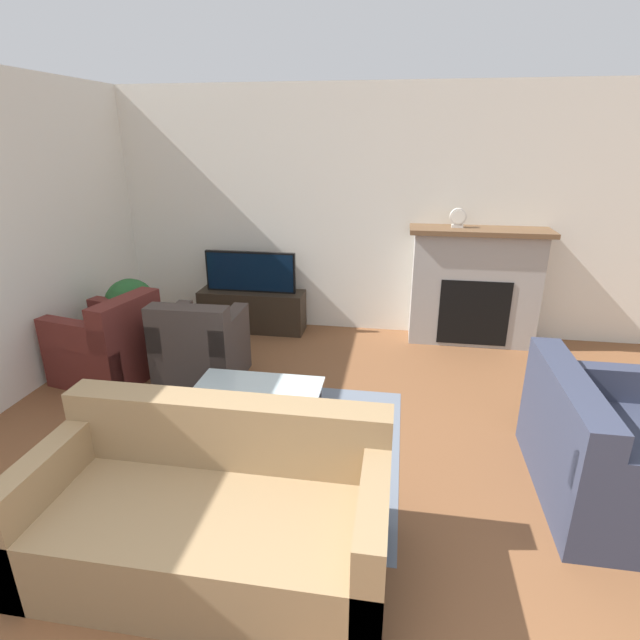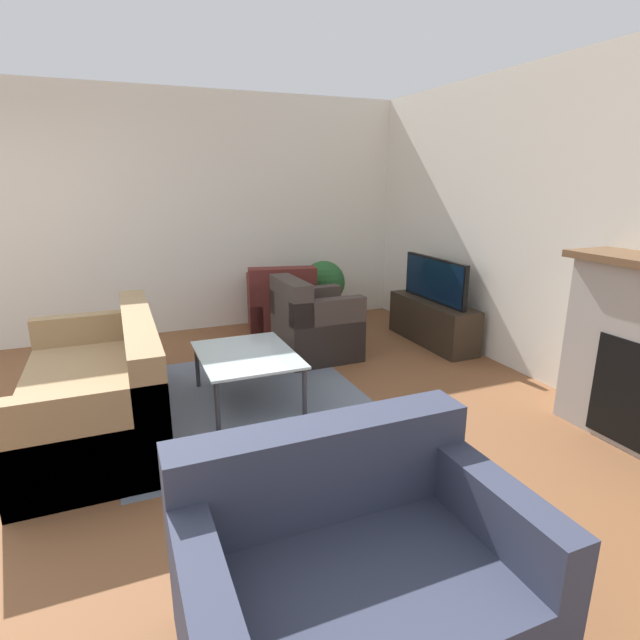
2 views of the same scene
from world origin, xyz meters
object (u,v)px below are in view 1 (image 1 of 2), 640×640
at_px(potted_plant, 131,307).
at_px(mantel_clock, 458,217).
at_px(tv, 250,272).
at_px(couch_loveseat, 607,456).
at_px(couch_sectional, 213,515).
at_px(armchair_by_window, 109,348).
at_px(coffee_table, 253,399).
at_px(armchair_accent, 201,352).

xyz_separation_m(potted_plant, mantel_clock, (3.28, 0.92, 0.85)).
xyz_separation_m(tv, couch_loveseat, (3.03, -2.45, -0.41)).
bearing_deg(couch_sectional, couch_loveseat, 21.54).
distance_m(couch_sectional, mantel_clock, 3.86).
bearing_deg(armchair_by_window, mantel_clock, 126.86).
relative_size(couch_sectional, armchair_by_window, 1.99).
bearing_deg(potted_plant, armchair_by_window, -84.31).
bearing_deg(coffee_table, armchair_by_window, 153.30).
distance_m(couch_loveseat, coffee_table, 2.36).
relative_size(armchair_accent, mantel_clock, 4.14).
xyz_separation_m(couch_loveseat, potted_plant, (-4.05, 1.59, 0.22)).
bearing_deg(armchair_by_window, potted_plant, -162.17).
distance_m(armchair_accent, potted_plant, 1.10).
relative_size(armchair_accent, coffee_table, 0.86).
bearing_deg(couch_loveseat, armchair_by_window, 75.55).
bearing_deg(mantel_clock, tv, -178.45).
bearing_deg(mantel_clock, armchair_by_window, -155.27).
bearing_deg(armchair_accent, coffee_table, 129.58).
height_order(tv, armchair_accent, tv).
bearing_deg(couch_loveseat, potted_plant, 68.53).
height_order(couch_loveseat, armchair_by_window, same).
bearing_deg(armchair_by_window, coffee_table, 75.44).
distance_m(potted_plant, mantel_clock, 3.51).
relative_size(potted_plant, mantel_clock, 4.09).
height_order(armchair_accent, coffee_table, armchair_accent).
distance_m(tv, potted_plant, 1.35).
bearing_deg(coffee_table, potted_plant, 140.73).
relative_size(couch_loveseat, coffee_table, 1.31).
bearing_deg(couch_loveseat, couch_sectional, 111.54).
distance_m(tv, coffee_table, 2.37).
distance_m(couch_sectional, couch_loveseat, 2.42).
height_order(tv, mantel_clock, mantel_clock).
bearing_deg(armchair_accent, couch_loveseat, 159.69).
bearing_deg(coffee_table, couch_loveseat, -4.90).
relative_size(armchair_by_window, coffee_table, 0.97).
distance_m(armchair_by_window, coffee_table, 1.84).
height_order(couch_sectional, couch_loveseat, same).
bearing_deg(couch_loveseat, tv, 50.99).
relative_size(tv, armchair_by_window, 1.13).
bearing_deg(armchair_by_window, tv, 157.90).
bearing_deg(couch_sectional, coffee_table, 95.03).
bearing_deg(mantel_clock, armchair_accent, -148.46).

